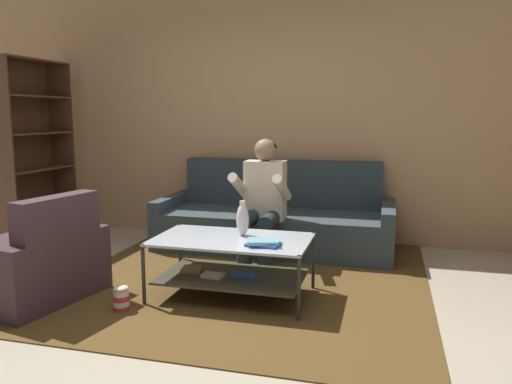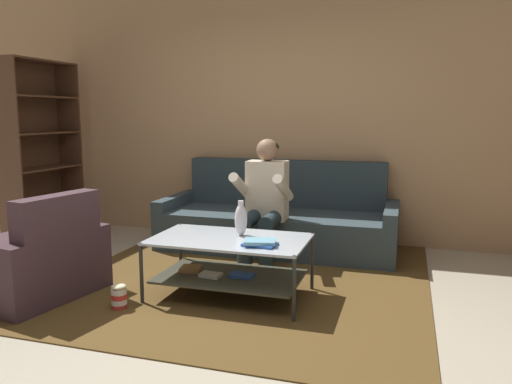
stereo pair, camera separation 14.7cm
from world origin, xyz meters
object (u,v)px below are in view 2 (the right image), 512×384
Objects in this scene: vase at (241,219)px; armchair at (31,262)px; person_seated_center at (264,197)px; coffee_table at (229,258)px; book_stack at (260,243)px; popcorn_tub at (119,297)px; couch at (279,221)px; bookshelf at (35,162)px.

armchair is (-1.56, -0.53, -0.33)m from vase.
person_seated_center is 0.99× the size of coffee_table.
vase is at bearing 59.21° from coffee_table.
book_stack is 1.10m from popcorn_tub.
couch is at bearing 51.97° from armchair.
bookshelf is at bearing 159.56° from vase.
armchair is 0.83m from popcorn_tub.
popcorn_tub is at bearing -38.22° from bookshelf.
popcorn_tub is (-0.74, -0.58, -0.50)m from vase.
vase is 0.36m from book_stack.
coffee_table is at bearing 153.37° from book_stack.
person_seated_center is 2.78m from bookshelf.
book_stack is (0.23, -0.25, -0.11)m from vase.
book_stack is at bearing -80.25° from couch.
couch is 2.05× the size of coffee_table.
book_stack is 0.13× the size of bookshelf.
couch reaches higher than book_stack.
person_seated_center is at bearing -90.00° from couch.
armchair is at bearing -171.36° from book_stack.
book_stack is at bearing -75.48° from person_seated_center.
armchair reaches higher than popcorn_tub.
book_stack is at bearing 8.64° from armchair.
person_seated_center is 4.28× the size of vase.
popcorn_tub is at bearing -115.92° from person_seated_center.
coffee_table is (-0.01, -0.95, -0.32)m from person_seated_center.
person_seated_center is 1.11× the size of armchair.
person_seated_center reaches higher than vase.
popcorn_tub is (2.07, -1.63, -0.78)m from bookshelf.
vase is 1.07m from popcorn_tub.
couch is 0.66m from person_seated_center.
couch is 2.11m from popcorn_tub.
popcorn_tub is (-0.69, -1.42, -0.54)m from person_seated_center.
couch is 2.44m from armchair.
couch is 9.47× the size of book_stack.
bookshelf reaches higher than book_stack.
person_seated_center is 1.00m from coffee_table.
armchair reaches higher than coffee_table.
armchair is (-1.79, -0.27, -0.22)m from book_stack.
vase reaches higher than coffee_table.
person_seated_center is at bearing -4.28° from bookshelf.
coffee_table is at bearing -90.41° from couch.
book_stack is (0.28, -1.65, 0.20)m from couch.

